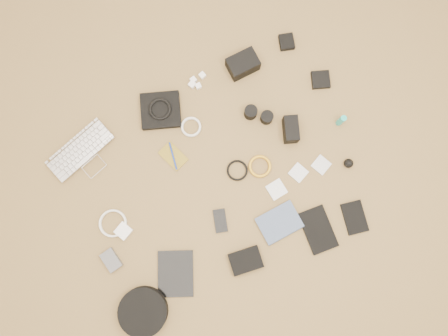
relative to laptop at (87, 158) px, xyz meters
name	(u,v)px	position (x,y,z in m)	size (l,w,h in m)	color
room_shell	(210,114)	(0.53, -0.38, 1.24)	(4.04, 4.04, 2.58)	brown
laptop	(87,158)	(0.00, 0.00, 0.00)	(0.34, 0.23, 0.03)	silver
headphone_pouch	(161,110)	(0.42, 0.05, 0.00)	(0.19, 0.18, 0.03)	black
headphones	(160,109)	(0.42, 0.05, 0.03)	(0.11, 0.11, 0.01)	black
charger_a	(193,80)	(0.64, 0.12, 0.00)	(0.03, 0.03, 0.03)	white
charger_b	(192,85)	(0.62, 0.10, 0.00)	(0.03, 0.03, 0.03)	white
charger_c	(202,76)	(0.69, 0.13, 0.00)	(0.03, 0.03, 0.03)	white
charger_d	(198,86)	(0.65, 0.09, 0.00)	(0.03, 0.03, 0.02)	white
dslr_camera	(243,64)	(0.89, 0.08, 0.03)	(0.15, 0.10, 0.09)	black
lens_pouch	(287,42)	(1.15, 0.10, 0.00)	(0.07, 0.08, 0.03)	black
notebook_olive	(173,156)	(0.38, -0.18, -0.01)	(0.08, 0.13, 0.01)	olive
pen_blue	(173,156)	(0.38, -0.18, 0.00)	(0.01, 0.01, 0.14)	#122D99
cable_white_a	(191,127)	(0.52, -0.09, -0.01)	(0.10, 0.10, 0.01)	white
lens_a	(251,112)	(0.82, -0.16, 0.02)	(0.06, 0.06, 0.07)	black
lens_b	(267,118)	(0.88, -0.21, 0.02)	(0.06, 0.06, 0.06)	black
card_reader	(321,80)	(1.21, -0.16, 0.00)	(0.09, 0.09, 0.02)	black
power_brick	(124,231)	(0.01, -0.40, 0.00)	(0.07, 0.07, 0.03)	white
cable_white_b	(113,223)	(-0.02, -0.35, -0.01)	(0.13, 0.13, 0.01)	white
cable_black	(237,170)	(0.63, -0.38, -0.01)	(0.10, 0.10, 0.01)	black
cable_yellow	(260,167)	(0.74, -0.41, -0.01)	(0.11, 0.11, 0.01)	gold
flash	(291,130)	(0.95, -0.32, 0.03)	(0.07, 0.12, 0.09)	black
lens_cleaner	(341,121)	(1.19, -0.39, 0.04)	(0.03, 0.03, 0.10)	#1CB6AC
battery_charger	(111,260)	(-0.09, -0.50, 0.00)	(0.07, 0.10, 0.03)	#55565A
tablet	(176,274)	(0.15, -0.69, -0.01)	(0.17, 0.22, 0.01)	black
phone	(220,221)	(0.45, -0.56, -0.01)	(0.06, 0.11, 0.01)	black
filter_case_left	(276,189)	(0.76, -0.55, -0.01)	(0.08, 0.08, 0.01)	silver
filter_case_mid	(298,173)	(0.90, -0.52, -0.01)	(0.07, 0.07, 0.01)	silver
filter_case_right	(321,165)	(1.01, -0.54, -0.01)	(0.07, 0.07, 0.01)	silver
air_blower	(349,163)	(1.13, -0.59, 0.01)	(0.05, 0.05, 0.05)	black
headphone_case	(143,312)	(-0.05, -0.78, 0.02)	(0.23, 0.23, 0.06)	black
drive_case	(246,261)	(0.48, -0.78, 0.01)	(0.15, 0.11, 0.04)	black
paperback	(287,236)	(0.70, -0.77, 0.00)	(0.15, 0.19, 0.02)	#475778
notebook_black_a	(318,230)	(0.85, -0.81, -0.01)	(0.13, 0.21, 0.02)	black
notebook_black_b	(355,218)	(1.04, -0.83, -0.01)	(0.10, 0.15, 0.01)	black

